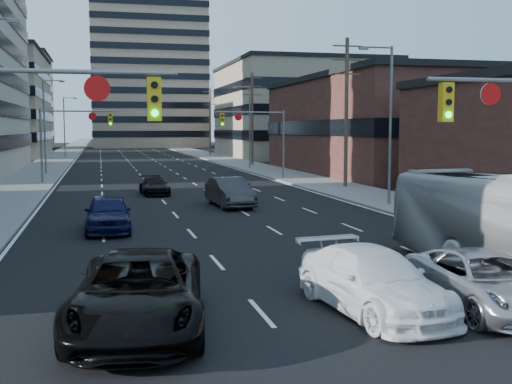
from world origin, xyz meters
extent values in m
cube|color=black|center=(0.00, 130.00, 0.01)|extent=(18.00, 300.00, 0.02)
cube|color=slate|center=(-11.50, 130.00, 0.07)|extent=(5.00, 300.00, 0.15)
cube|color=slate|center=(11.50, 130.00, 0.07)|extent=(5.00, 300.00, 0.15)
cube|color=#472119|center=(24.00, 50.00, 4.50)|extent=(20.00, 30.00, 9.00)
cube|color=gray|center=(25.00, 88.00, 7.00)|extent=(22.00, 28.00, 14.00)
cube|color=gray|center=(6.00, 150.00, 29.00)|extent=(26.00, 26.00, 58.00)
cube|color=gray|center=(32.00, 130.00, 6.00)|extent=(22.00, 22.00, 12.00)
cylinder|color=slate|center=(-6.75, 8.00, 5.80)|extent=(6.50, 0.12, 0.12)
cube|color=gold|center=(-4.10, 8.00, 5.15)|extent=(0.35, 0.28, 1.10)
cylinder|color=black|center=(-4.10, 7.84, 5.50)|extent=(0.18, 0.06, 0.18)
cylinder|color=black|center=(-4.10, 7.84, 5.15)|extent=(0.18, 0.06, 0.18)
cylinder|color=#0CE526|center=(-4.10, 7.84, 4.80)|extent=(0.18, 0.06, 0.18)
cylinder|color=white|center=(-5.50, 7.97, 5.40)|extent=(0.64, 0.06, 0.64)
cube|color=gold|center=(4.10, 8.00, 5.15)|extent=(0.35, 0.28, 1.10)
cylinder|color=black|center=(4.10, 7.84, 5.50)|extent=(0.18, 0.06, 0.18)
cylinder|color=black|center=(4.10, 7.84, 5.15)|extent=(0.18, 0.06, 0.18)
cylinder|color=#0CE526|center=(4.10, 7.84, 4.80)|extent=(0.18, 0.06, 0.18)
cylinder|color=white|center=(5.50, 7.97, 5.40)|extent=(0.64, 0.06, 0.64)
cylinder|color=slate|center=(-10.00, 45.00, 3.00)|extent=(0.18, 0.18, 6.00)
cylinder|color=slate|center=(-7.00, 45.00, 5.80)|extent=(6.00, 0.12, 0.12)
cube|color=gold|center=(-4.60, 45.00, 5.15)|extent=(0.35, 0.28, 1.10)
cylinder|color=black|center=(-4.60, 44.84, 5.50)|extent=(0.18, 0.06, 0.18)
cylinder|color=black|center=(-4.60, 44.84, 5.15)|extent=(0.18, 0.06, 0.18)
cylinder|color=#0CE526|center=(-4.60, 44.84, 4.80)|extent=(0.18, 0.06, 0.18)
cylinder|color=white|center=(-6.00, 44.97, 5.40)|extent=(0.64, 0.06, 0.64)
cylinder|color=slate|center=(10.00, 45.00, 3.00)|extent=(0.18, 0.18, 6.00)
cylinder|color=slate|center=(7.00, 45.00, 5.80)|extent=(6.00, 0.12, 0.12)
cube|color=gold|center=(4.60, 45.00, 5.15)|extent=(0.35, 0.28, 1.10)
cylinder|color=black|center=(4.60, 44.84, 5.50)|extent=(0.18, 0.06, 0.18)
cylinder|color=black|center=(4.60, 44.84, 5.15)|extent=(0.18, 0.06, 0.18)
cylinder|color=#0CE526|center=(4.60, 44.84, 4.80)|extent=(0.18, 0.06, 0.18)
cylinder|color=white|center=(6.00, 44.97, 5.40)|extent=(0.64, 0.06, 0.64)
cylinder|color=#4C3D2D|center=(12.20, 36.00, 5.50)|extent=(0.28, 0.28, 11.00)
cube|color=#4C3D2D|center=(12.20, 36.00, 10.40)|extent=(2.20, 0.10, 0.10)
cube|color=#4C3D2D|center=(12.20, 36.00, 9.40)|extent=(2.20, 0.10, 0.10)
cube|color=#4C3D2D|center=(12.20, 36.00, 8.40)|extent=(2.20, 0.10, 0.10)
cylinder|color=#4C3D2D|center=(12.20, 66.00, 5.50)|extent=(0.28, 0.28, 11.00)
cube|color=#4C3D2D|center=(12.20, 66.00, 10.40)|extent=(2.20, 0.10, 0.10)
cube|color=#4C3D2D|center=(12.20, 66.00, 9.40)|extent=(2.20, 0.10, 0.10)
cube|color=#4C3D2D|center=(12.20, 66.00, 8.40)|extent=(2.20, 0.10, 0.10)
cylinder|color=#4C3D2D|center=(12.20, 96.00, 5.50)|extent=(0.28, 0.28, 11.00)
cube|color=#4C3D2D|center=(12.20, 96.00, 10.40)|extent=(2.20, 0.10, 0.10)
cube|color=#4C3D2D|center=(12.20, 96.00, 9.40)|extent=(2.20, 0.10, 0.10)
cube|color=#4C3D2D|center=(12.20, 96.00, 8.40)|extent=(2.20, 0.10, 0.10)
cube|color=slate|center=(-8.80, 20.00, 8.82)|extent=(0.50, 0.22, 0.14)
cylinder|color=slate|center=(-10.50, 55.00, 4.50)|extent=(0.16, 0.16, 9.00)
cylinder|color=slate|center=(-9.60, 55.00, 8.90)|extent=(1.80, 0.10, 0.10)
cube|color=slate|center=(-8.80, 55.00, 8.82)|extent=(0.50, 0.22, 0.14)
cylinder|color=slate|center=(-10.50, 90.00, 4.50)|extent=(0.16, 0.16, 9.00)
cylinder|color=slate|center=(-9.60, 90.00, 8.90)|extent=(1.80, 0.10, 0.10)
cube|color=slate|center=(-8.80, 90.00, 8.82)|extent=(0.50, 0.22, 0.14)
cylinder|color=slate|center=(10.50, 25.00, 4.50)|extent=(0.16, 0.16, 9.00)
cylinder|color=slate|center=(9.60, 25.00, 8.90)|extent=(1.80, 0.10, 0.10)
cube|color=slate|center=(8.80, 25.00, 8.82)|extent=(0.50, 0.22, 0.14)
cylinder|color=slate|center=(10.50, 60.00, 4.50)|extent=(0.16, 0.16, 9.00)
cylinder|color=slate|center=(9.60, 60.00, 8.90)|extent=(1.80, 0.10, 0.10)
cube|color=slate|center=(8.80, 60.00, 8.82)|extent=(0.50, 0.22, 0.14)
imported|color=black|center=(-4.72, 5.40, 0.84)|extent=(3.53, 6.33, 1.67)
imported|color=white|center=(0.85, 5.51, 0.76)|extent=(2.73, 5.44, 1.52)
imported|color=#A9A8AD|center=(3.55, 4.99, 0.71)|extent=(2.54, 5.20, 1.42)
imported|color=#0D1037|center=(-5.20, 19.43, 0.80)|extent=(1.96, 4.73, 1.60)
imported|color=#2F2F31|center=(1.60, 26.80, 0.83)|extent=(2.14, 5.13, 1.65)
imported|color=black|center=(-2.00, 34.46, 0.61)|extent=(1.94, 4.28, 1.21)
imported|color=#2E2D30|center=(2.83, 31.08, 0.73)|extent=(1.88, 4.34, 1.46)
camera|label=1|loc=(-5.46, -8.52, 4.41)|focal=45.00mm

